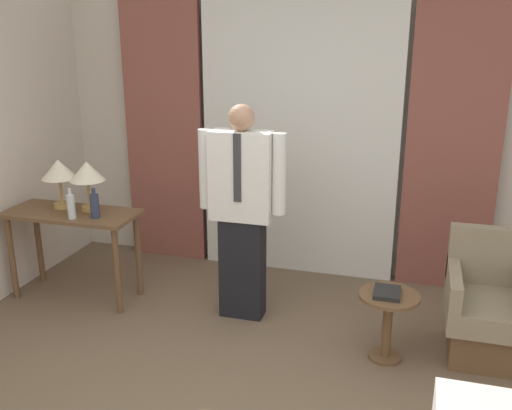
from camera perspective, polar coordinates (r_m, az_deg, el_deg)
name	(u,v)px	position (r m, az deg, el deg)	size (l,w,h in m)	color
wall_back	(302,124)	(5.17, 4.62, 8.04)	(10.00, 0.06, 2.70)	beige
curtain_sheer_center	(299,134)	(5.05, 4.31, 7.14)	(1.75, 0.06, 2.58)	white
curtain_drape_left	(164,127)	(5.46, -9.20, 7.74)	(0.76, 0.06, 2.58)	brown
curtain_drape_right	(454,141)	(4.96, 19.15, 6.04)	(0.76, 0.06, 2.58)	brown
desk	(73,227)	(4.90, -17.87, -2.13)	(1.09, 0.48, 0.75)	brown
table_lamp_left	(59,171)	(4.92, -19.12, 3.21)	(0.28, 0.28, 0.41)	tan
table_lamp_right	(87,173)	(4.77, -16.54, 3.05)	(0.28, 0.28, 0.41)	tan
bottle_near_edge	(95,205)	(4.63, -15.84, -0.04)	(0.07, 0.07, 0.24)	#2D3851
bottle_by_lamp	(71,206)	(4.66, -18.00, -0.11)	(0.06, 0.06, 0.25)	silver
person	(242,207)	(4.27, -1.40, -0.15)	(0.67, 0.22, 1.66)	black
armchair	(485,310)	(4.28, 21.93, -9.76)	(0.53, 0.64, 0.85)	brown
side_table	(388,315)	(4.00, 13.05, -10.66)	(0.41, 0.41, 0.48)	brown
book	(387,292)	(3.92, 12.97, -8.52)	(0.17, 0.22, 0.03)	black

